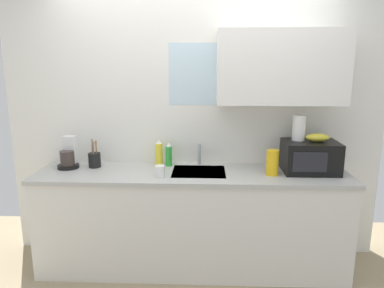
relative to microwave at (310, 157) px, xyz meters
The scene contains 12 objects.
kitchen_wall_assembly 0.97m from the microwave, 163.39° to the left, with size 3.48×0.42×2.50m.
counter_unit 1.17m from the microwave, behind, with size 2.71×0.63×0.90m.
sink_faucet 0.98m from the microwave, 168.72° to the left, with size 0.03×0.03×0.20m, color #B2B5BA.
microwave is the anchor object (origin of this frame).
banana_bunch 0.18m from the microwave, ahead, with size 0.20×0.11×0.07m, color gold.
paper_towel_roll 0.27m from the microwave, 152.62° to the left, with size 0.11×0.11×0.22m, color white.
coffee_maker 2.14m from the microwave, behind, with size 0.19×0.21×0.28m.
dish_soap_bottle_green 1.25m from the microwave, behind, with size 0.06×0.06×0.22m.
dish_soap_bottle_yellow 1.34m from the microwave, behind, with size 0.07×0.07×0.24m.
cereal_canister 0.35m from the microwave, 163.83° to the right, with size 0.10×0.10×0.21m, color gold.
mug_white 1.30m from the microwave, behind, with size 0.08×0.08×0.10m, color white.
utensil_crock 1.91m from the microwave, behind, with size 0.11×0.11×0.26m.
Camera 1 is at (0.12, -3.00, 1.83)m, focal length 33.74 mm.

